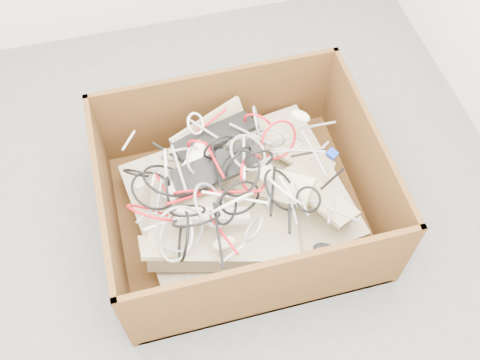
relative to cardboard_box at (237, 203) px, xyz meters
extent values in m
plane|color=#525255|center=(-0.09, -0.02, -0.13)|extent=(3.00, 3.00, 0.00)
cube|color=#3F2B0F|center=(0.02, 0.00, -0.12)|extent=(1.22, 1.02, 0.03)
cube|color=#3F2B0F|center=(0.02, 0.50, 0.12)|extent=(1.22, 0.02, 0.51)
cube|color=#3F2B0F|center=(0.02, -0.50, 0.12)|extent=(1.22, 0.03, 0.51)
cube|color=#3F2B0F|center=(0.62, 0.00, 0.12)|extent=(0.02, 0.97, 0.51)
cube|color=#3F2B0F|center=(-0.58, 0.00, 0.12)|extent=(0.03, 0.97, 0.51)
cube|color=#C7B293|center=(0.02, 0.02, -0.05)|extent=(1.07, 0.93, 0.20)
cube|color=#C7B293|center=(-0.08, -0.05, 0.03)|extent=(0.77, 0.69, 0.21)
cube|color=tan|center=(-0.16, 0.12, 0.07)|extent=(0.40, 0.35, 0.12)
cube|color=tan|center=(0.33, 0.15, 0.09)|extent=(0.38, 0.34, 0.18)
cube|color=tan|center=(0.04, -0.13, 0.07)|extent=(0.23, 0.42, 0.06)
cube|color=tan|center=(-0.29, -0.21, 0.08)|extent=(0.39, 0.18, 0.19)
cube|color=tan|center=(0.34, -0.12, 0.13)|extent=(0.31, 0.42, 0.08)
cube|color=tan|center=(-0.06, 0.32, 0.19)|extent=(0.40, 0.23, 0.15)
cube|color=tan|center=(-0.14, 0.03, 0.17)|extent=(0.29, 0.41, 0.14)
cube|color=tan|center=(0.14, -0.04, 0.19)|extent=(0.37, 0.37, 0.18)
cube|color=black|center=(-0.05, 0.24, 0.24)|extent=(0.42, 0.24, 0.06)
cube|color=black|center=(-0.08, 0.04, 0.27)|extent=(0.41, 0.18, 0.10)
ellipsoid|color=beige|center=(-0.41, 0.13, 0.17)|extent=(0.11, 0.12, 0.04)
ellipsoid|color=beige|center=(0.38, 0.27, 0.22)|extent=(0.11, 0.12, 0.04)
ellipsoid|color=beige|center=(-0.13, -0.28, 0.18)|extent=(0.11, 0.07, 0.04)
ellipsoid|color=beige|center=(0.11, -0.05, 0.30)|extent=(0.10, 0.12, 0.04)
ellipsoid|color=beige|center=(-0.12, 0.15, 0.27)|extent=(0.10, 0.12, 0.04)
ellipsoid|color=black|center=(0.28, -0.40, 0.15)|extent=(0.12, 0.10, 0.04)
ellipsoid|color=black|center=(-0.04, 0.16, 0.22)|extent=(0.09, 0.12, 0.04)
cube|color=white|center=(-0.21, 0.08, 0.24)|extent=(0.25, 0.25, 0.12)
cube|color=white|center=(-0.15, -0.15, 0.21)|extent=(0.32, 0.11, 0.10)
cube|color=#0C30BC|center=(0.46, 0.03, 0.20)|extent=(0.06, 0.06, 0.03)
torus|color=black|center=(-0.29, -0.24, 0.25)|extent=(0.09, 0.29, 0.29)
torus|color=black|center=(-0.31, 0.04, 0.26)|extent=(0.23, 0.27, 0.17)
torus|color=gray|center=(-0.30, -0.19, 0.23)|extent=(0.29, 0.19, 0.23)
torus|color=red|center=(-0.24, -0.04, 0.26)|extent=(0.15, 0.08, 0.14)
torus|color=black|center=(-0.01, -0.07, 0.36)|extent=(0.25, 0.30, 0.18)
torus|color=red|center=(0.16, 0.25, 0.26)|extent=(0.16, 0.12, 0.19)
torus|color=gray|center=(0.25, 0.12, 0.23)|extent=(0.26, 0.22, 0.16)
torus|color=gray|center=(0.06, 0.03, 0.35)|extent=(0.22, 0.24, 0.12)
torus|color=black|center=(-0.06, 0.09, 0.35)|extent=(0.20, 0.07, 0.21)
torus|color=gray|center=(-0.01, -0.29, 0.27)|extent=(0.12, 0.13, 0.15)
torus|color=black|center=(-0.22, -0.19, 0.28)|extent=(0.28, 0.20, 0.22)
torus|color=black|center=(-0.09, -0.17, 0.28)|extent=(0.14, 0.16, 0.19)
torus|color=black|center=(-0.37, 0.01, 0.24)|extent=(0.22, 0.25, 0.12)
torus|color=black|center=(-0.43, 0.16, 0.19)|extent=(0.16, 0.12, 0.13)
torus|color=black|center=(-0.31, -0.02, 0.27)|extent=(0.04, 0.18, 0.19)
torus|color=silver|center=(-0.12, 0.29, 0.30)|extent=(0.09, 0.13, 0.12)
torus|color=gray|center=(-0.16, 0.10, 0.28)|extent=(0.11, 0.15, 0.16)
torus|color=red|center=(-0.40, -0.11, 0.27)|extent=(0.23, 0.19, 0.25)
torus|color=gray|center=(0.20, 0.17, 0.23)|extent=(0.18, 0.11, 0.20)
torus|color=gray|center=(0.16, 0.26, 0.25)|extent=(0.07, 0.20, 0.20)
torus|color=gray|center=(-0.34, 0.06, 0.23)|extent=(0.10, 0.16, 0.15)
torus|color=black|center=(0.16, -0.14, 0.28)|extent=(0.22, 0.28, 0.19)
torus|color=black|center=(0.09, -0.03, 0.36)|extent=(0.19, 0.01, 0.19)
torus|color=black|center=(-0.25, -0.13, 0.26)|extent=(0.21, 0.16, 0.16)
torus|color=red|center=(0.23, 0.13, 0.26)|extent=(0.26, 0.12, 0.25)
torus|color=silver|center=(-0.32, -0.22, 0.22)|extent=(0.22, 0.30, 0.22)
torus|color=black|center=(0.01, 0.02, 0.31)|extent=(0.19, 0.14, 0.22)
torus|color=silver|center=(-0.07, -0.16, 0.29)|extent=(0.29, 0.15, 0.27)
torus|color=red|center=(0.06, -0.05, 0.30)|extent=(0.19, 0.21, 0.17)
torus|color=gray|center=(-0.23, 0.18, 0.24)|extent=(0.18, 0.07, 0.17)
torus|color=black|center=(-0.03, -0.15, 0.30)|extent=(0.24, 0.07, 0.24)
torus|color=silver|center=(0.18, -0.12, 0.25)|extent=(0.22, 0.30, 0.25)
torus|color=gray|center=(-0.15, -0.15, 0.29)|extent=(0.18, 0.28, 0.23)
torus|color=black|center=(0.25, -0.22, 0.30)|extent=(0.11, 0.14, 0.13)
torus|color=red|center=(-0.13, 0.16, 0.28)|extent=(0.15, 0.09, 0.16)
torus|color=gray|center=(0.12, 0.01, 0.30)|extent=(0.13, 0.08, 0.13)
torus|color=silver|center=(-0.29, 0.11, 0.25)|extent=(0.04, 0.23, 0.23)
cylinder|color=gray|center=(-0.37, -0.04, 0.21)|extent=(0.20, 0.18, 0.09)
cylinder|color=red|center=(-0.21, -0.06, 0.25)|extent=(0.23, 0.09, 0.10)
cylinder|color=gray|center=(0.10, -0.15, 0.28)|extent=(0.06, 0.12, 0.02)
cylinder|color=black|center=(0.41, -0.11, 0.22)|extent=(0.14, 0.10, 0.03)
cylinder|color=gray|center=(-0.24, 0.06, 0.30)|extent=(0.03, 0.26, 0.02)
cylinder|color=gray|center=(0.35, 0.00, 0.29)|extent=(0.06, 0.23, 0.06)
cylinder|color=red|center=(-0.09, 0.05, 0.32)|extent=(0.04, 0.23, 0.05)
cylinder|color=red|center=(-0.03, -0.13, 0.31)|extent=(0.21, 0.06, 0.02)
cylinder|color=silver|center=(-0.05, -0.14, 0.31)|extent=(0.26, 0.12, 0.04)
cylinder|color=gray|center=(0.01, 0.18, 0.25)|extent=(0.19, 0.02, 0.07)
cylinder|color=red|center=(-0.09, 0.29, 0.24)|extent=(0.27, 0.12, 0.09)
cylinder|color=gray|center=(0.30, 0.03, 0.28)|extent=(0.21, 0.11, 0.05)
cylinder|color=gray|center=(-0.35, -0.02, 0.24)|extent=(0.07, 0.15, 0.05)
cylinder|color=silver|center=(0.03, 0.01, 0.35)|extent=(0.07, 0.23, 0.04)
cylinder|color=silver|center=(-0.32, -0.15, 0.25)|extent=(0.25, 0.06, 0.03)
cylinder|color=silver|center=(-0.36, 0.09, 0.23)|extent=(0.06, 0.13, 0.02)
cylinder|color=gray|center=(0.36, -0.27, 0.23)|extent=(0.18, 0.15, 0.03)
cylinder|color=black|center=(-0.15, -0.28, 0.27)|extent=(0.04, 0.28, 0.07)
cylinder|color=black|center=(-0.24, 0.16, 0.24)|extent=(0.18, 0.21, 0.04)
cylinder|color=gray|center=(0.19, -0.22, 0.24)|extent=(0.04, 0.19, 0.05)
cylinder|color=silver|center=(0.18, -0.15, 0.28)|extent=(0.05, 0.14, 0.05)
cylinder|color=gray|center=(0.15, 0.18, 0.26)|extent=(0.18, 0.08, 0.04)
cylinder|color=black|center=(0.12, -0.15, 0.30)|extent=(0.10, 0.24, 0.04)
cylinder|color=gray|center=(0.23, -0.19, 0.25)|extent=(0.02, 0.17, 0.02)
cylinder|color=gray|center=(-0.07, 0.25, 0.27)|extent=(0.17, 0.16, 0.08)
cylinder|color=silver|center=(-0.11, -0.35, 0.21)|extent=(0.12, 0.06, 0.03)
cylinder|color=gray|center=(0.11, 0.18, 0.27)|extent=(0.16, 0.17, 0.02)
cylinder|color=black|center=(-0.09, 0.05, 0.30)|extent=(0.04, 0.21, 0.02)
cylinder|color=gray|center=(0.46, 0.24, 0.16)|extent=(0.17, 0.04, 0.04)
cylinder|color=black|center=(0.32, 0.01, 0.29)|extent=(0.15, 0.02, 0.02)
cylinder|color=black|center=(0.15, -0.28, 0.28)|extent=(0.05, 0.13, 0.02)
cylinder|color=red|center=(-0.13, -0.27, 0.24)|extent=(0.08, 0.22, 0.04)
cylinder|color=red|center=(-0.33, 0.05, 0.24)|extent=(0.06, 0.16, 0.04)
cylinder|color=gray|center=(0.35, -0.24, 0.20)|extent=(0.09, 0.15, 0.04)
cylinder|color=silver|center=(-0.44, 0.39, 0.14)|extent=(0.08, 0.11, 0.02)
camera|label=1|loc=(-0.33, -1.31, 2.29)|focal=41.96mm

